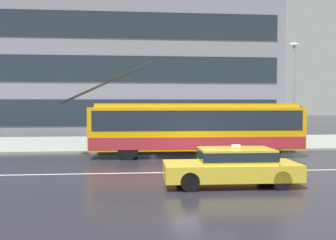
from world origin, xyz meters
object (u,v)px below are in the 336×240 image
(pedestrian_approaching_curb, at_px, (128,121))
(bus_shelter, at_px, (181,117))
(pedestrian_at_shelter, at_px, (214,121))
(pedestrian_walking_past, at_px, (250,121))
(street_lamp, at_px, (294,85))
(trolleybus, at_px, (196,127))
(taxi_oncoming_near, at_px, (233,165))

(pedestrian_approaching_curb, bearing_deg, bus_shelter, -13.11)
(pedestrian_at_shelter, xyz_separation_m, pedestrian_walking_past, (2.45, -0.04, -0.04))
(bus_shelter, height_order, street_lamp, street_lamp)
(pedestrian_walking_past, bearing_deg, pedestrian_approaching_curb, 177.86)
(trolleybus, relative_size, pedestrian_walking_past, 6.36)
(bus_shelter, bearing_deg, taxi_oncoming_near, -87.99)
(bus_shelter, xyz_separation_m, pedestrian_approaching_curb, (-3.34, 0.78, -0.24))
(bus_shelter, xyz_separation_m, street_lamp, (6.99, -1.01, 2.01))
(taxi_oncoming_near, distance_m, street_lamp, 12.51)
(bus_shelter, relative_size, pedestrian_walking_past, 2.04)
(taxi_oncoming_near, height_order, pedestrian_walking_past, pedestrian_walking_past)
(pedestrian_approaching_curb, bearing_deg, trolleybus, -51.22)
(trolleybus, xyz_separation_m, pedestrian_approaching_curb, (-3.69, 4.59, 0.18))
(pedestrian_at_shelter, bearing_deg, trolleybus, -113.69)
(street_lamp, bearing_deg, taxi_oncoming_near, -123.13)
(pedestrian_at_shelter, xyz_separation_m, street_lamp, (4.74, -1.53, 2.26))
(trolleybus, height_order, street_lamp, street_lamp)
(taxi_oncoming_near, relative_size, street_lamp, 0.70)
(trolleybus, distance_m, bus_shelter, 3.85)
(pedestrian_at_shelter, bearing_deg, street_lamp, -17.94)
(trolleybus, xyz_separation_m, pedestrian_walking_past, (4.35, 4.29, 0.13))
(pedestrian_at_shelter, relative_size, street_lamp, 0.31)
(taxi_oncoming_near, height_order, bus_shelter, bus_shelter)
(taxi_oncoming_near, relative_size, pedestrian_at_shelter, 2.24)
(trolleybus, height_order, pedestrian_approaching_curb, trolleybus)
(pedestrian_at_shelter, bearing_deg, pedestrian_walking_past, -1.03)
(pedestrian_at_shelter, bearing_deg, taxi_oncoming_near, -99.08)
(trolleybus, bearing_deg, street_lamp, 22.85)
(taxi_oncoming_near, distance_m, pedestrian_approaching_curb, 12.51)
(trolleybus, xyz_separation_m, taxi_oncoming_near, (0.04, -7.31, -0.86))
(taxi_oncoming_near, relative_size, pedestrian_approaching_curb, 2.28)
(taxi_oncoming_near, bearing_deg, trolleybus, 90.31)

